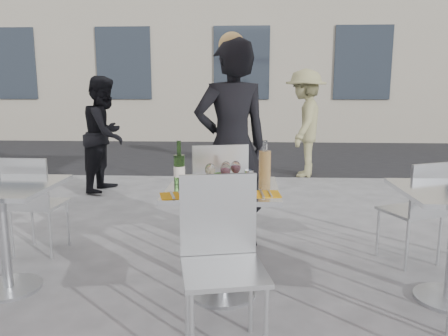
{
  "coord_description": "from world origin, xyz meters",
  "views": [
    {
      "loc": [
        0.15,
        -2.76,
        1.39
      ],
      "look_at": [
        0.0,
        0.15,
        0.85
      ],
      "focal_mm": 35.0,
      "sensor_mm": 36.0,
      "label": 1
    }
  ],
  "objects_px": {
    "main_table": "(223,218)",
    "sugar_shaker": "(249,178)",
    "woman_diner": "(231,146)",
    "wineglass_red_a": "(225,171)",
    "side_chair_rfar": "(419,204)",
    "pizza_far": "(228,180)",
    "wineglass_white_a": "(210,171)",
    "wineglass_white_b": "(226,168)",
    "chair_near": "(221,248)",
    "salad_plate": "(220,180)",
    "chair_far": "(217,192)",
    "pizza_near": "(228,193)",
    "napkin_left": "(176,195)",
    "carafe": "(265,166)",
    "wine_bottle": "(179,168)",
    "side_table_left": "(2,215)",
    "side_chair_lfar": "(33,198)",
    "pedestrian_b": "(305,123)",
    "napkin_right": "(265,194)",
    "pedestrian_a": "(105,134)",
    "wineglass_red_b": "(236,168)"
  },
  "relations": [
    {
      "from": "salad_plate",
      "to": "wineglass_white_b",
      "type": "bearing_deg",
      "value": 33.29
    },
    {
      "from": "carafe",
      "to": "napkin_right",
      "type": "bearing_deg",
      "value": -91.59
    },
    {
      "from": "wineglass_red_a",
      "to": "napkin_right",
      "type": "bearing_deg",
      "value": -35.25
    },
    {
      "from": "wineglass_white_a",
      "to": "napkin_left",
      "type": "xyz_separation_m",
      "value": [
        -0.19,
        -0.25,
        -0.11
      ]
    },
    {
      "from": "pizza_far",
      "to": "carafe",
      "type": "height_order",
      "value": "carafe"
    },
    {
      "from": "wineglass_white_a",
      "to": "wineglass_white_b",
      "type": "bearing_deg",
      "value": 38.49
    },
    {
      "from": "pedestrian_a",
      "to": "pizza_near",
      "type": "distance_m",
      "value": 3.67
    },
    {
      "from": "main_table",
      "to": "sugar_shaker",
      "type": "relative_size",
      "value": 7.01
    },
    {
      "from": "chair_far",
      "to": "woman_diner",
      "type": "distance_m",
      "value": 0.47
    },
    {
      "from": "pedestrian_b",
      "to": "wine_bottle",
      "type": "relative_size",
      "value": 5.68
    },
    {
      "from": "woman_diner",
      "to": "wineglass_red_a",
      "type": "bearing_deg",
      "value": 69.42
    },
    {
      "from": "napkin_right",
      "to": "chair_near",
      "type": "bearing_deg",
      "value": -126.19
    },
    {
      "from": "wine_bottle",
      "to": "wineglass_white_a",
      "type": "xyz_separation_m",
      "value": [
        0.21,
        -0.06,
        -0.0
      ]
    },
    {
      "from": "pedestrian_b",
      "to": "napkin_left",
      "type": "height_order",
      "value": "pedestrian_b"
    },
    {
      "from": "chair_near",
      "to": "napkin_right",
      "type": "relative_size",
      "value": 4.63
    },
    {
      "from": "main_table",
      "to": "napkin_left",
      "type": "bearing_deg",
      "value": -138.12
    },
    {
      "from": "wineglass_white_a",
      "to": "salad_plate",
      "type": "bearing_deg",
      "value": 41.66
    },
    {
      "from": "pizza_far",
      "to": "napkin_right",
      "type": "xyz_separation_m",
      "value": [
        0.24,
        -0.34,
        -0.01
      ]
    },
    {
      "from": "pedestrian_b",
      "to": "wine_bottle",
      "type": "height_order",
      "value": "pedestrian_b"
    },
    {
      "from": "sugar_shaker",
      "to": "side_chair_lfar",
      "type": "bearing_deg",
      "value": 161.94
    },
    {
      "from": "napkin_right",
      "to": "wine_bottle",
      "type": "bearing_deg",
      "value": 152.21
    },
    {
      "from": "sugar_shaker",
      "to": "napkin_left",
      "type": "height_order",
      "value": "sugar_shaker"
    },
    {
      "from": "pedestrian_a",
      "to": "carafe",
      "type": "relative_size",
      "value": 5.32
    },
    {
      "from": "woman_diner",
      "to": "wineglass_white_b",
      "type": "xyz_separation_m",
      "value": [
        -0.0,
        -0.87,
        -0.04
      ]
    },
    {
      "from": "chair_far",
      "to": "salad_plate",
      "type": "height_order",
      "value": "chair_far"
    },
    {
      "from": "wineglass_white_a",
      "to": "wineglass_white_b",
      "type": "xyz_separation_m",
      "value": [
        0.1,
        0.08,
        0.0
      ]
    },
    {
      "from": "pedestrian_a",
      "to": "sugar_shaker",
      "type": "distance_m",
      "value": 3.53
    },
    {
      "from": "carafe",
      "to": "napkin_left",
      "type": "xyz_separation_m",
      "value": [
        -0.55,
        -0.39,
        -0.11
      ]
    },
    {
      "from": "wineglass_white_a",
      "to": "wine_bottle",
      "type": "bearing_deg",
      "value": 163.75
    },
    {
      "from": "chair_far",
      "to": "salad_plate",
      "type": "xyz_separation_m",
      "value": [
        0.06,
        -0.57,
        0.22
      ]
    },
    {
      "from": "wineglass_white_a",
      "to": "wineglass_red_b",
      "type": "relative_size",
      "value": 1.0
    },
    {
      "from": "pedestrian_a",
      "to": "pizza_near",
      "type": "xyz_separation_m",
      "value": [
        1.8,
        -3.2,
        -0.01
      ]
    },
    {
      "from": "chair_near",
      "to": "wineglass_white_b",
      "type": "distance_m",
      "value": 0.72
    },
    {
      "from": "pizza_far",
      "to": "wineglass_white_b",
      "type": "xyz_separation_m",
      "value": [
        -0.01,
        -0.08,
        0.09
      ]
    },
    {
      "from": "napkin_right",
      "to": "main_table",
      "type": "bearing_deg",
      "value": 142.43
    },
    {
      "from": "side_table_left",
      "to": "side_chair_lfar",
      "type": "bearing_deg",
      "value": 98.9
    },
    {
      "from": "carafe",
      "to": "wineglass_red_b",
      "type": "distance_m",
      "value": 0.2
    },
    {
      "from": "side_chair_rfar",
      "to": "pizza_far",
      "type": "relative_size",
      "value": 2.68
    },
    {
      "from": "chair_near",
      "to": "wine_bottle",
      "type": "height_order",
      "value": "wine_bottle"
    },
    {
      "from": "side_chair_rfar",
      "to": "pedestrian_b",
      "type": "distance_m",
      "value": 3.59
    },
    {
      "from": "wine_bottle",
      "to": "wineglass_white_b",
      "type": "height_order",
      "value": "wine_bottle"
    },
    {
      "from": "woman_diner",
      "to": "sugar_shaker",
      "type": "relative_size",
      "value": 16.73
    },
    {
      "from": "pizza_near",
      "to": "main_table",
      "type": "bearing_deg",
      "value": 103.03
    },
    {
      "from": "salad_plate",
      "to": "sugar_shaker",
      "type": "xyz_separation_m",
      "value": [
        0.19,
        -0.01,
        0.02
      ]
    },
    {
      "from": "pedestrian_a",
      "to": "salad_plate",
      "type": "height_order",
      "value": "pedestrian_a"
    },
    {
      "from": "pizza_near",
      "to": "wineglass_white_b",
      "type": "distance_m",
      "value": 0.29
    },
    {
      "from": "wine_bottle",
      "to": "wineglass_red_a",
      "type": "distance_m",
      "value": 0.32
    },
    {
      "from": "chair_near",
      "to": "salad_plate",
      "type": "bearing_deg",
      "value": 82.64
    },
    {
      "from": "chair_near",
      "to": "salad_plate",
      "type": "xyz_separation_m",
      "value": [
        -0.05,
        0.63,
        0.24
      ]
    },
    {
      "from": "side_table_left",
      "to": "carafe",
      "type": "xyz_separation_m",
      "value": [
        1.78,
        0.15,
        0.33
      ]
    }
  ]
}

